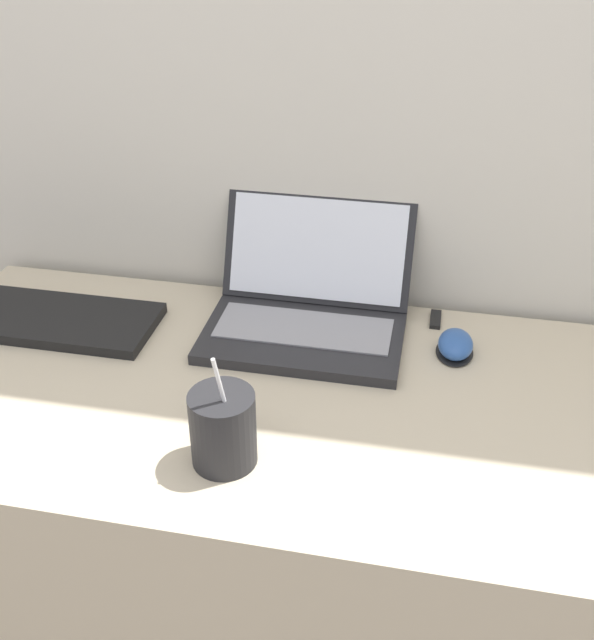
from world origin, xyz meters
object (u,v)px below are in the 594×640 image
at_px(laptop, 308,304).
at_px(external_keyboard, 40,318).
at_px(computer_mouse, 455,345).
at_px(drink_cup, 223,428).
at_px(usb_stick, 435,319).

distance_m(laptop, external_keyboard, 0.51).
bearing_deg(laptop, computer_mouse, -7.33).
bearing_deg(laptop, drink_cup, -97.62).
height_order(laptop, computer_mouse, laptop).
bearing_deg(external_keyboard, computer_mouse, 3.79).
bearing_deg(computer_mouse, laptop, 172.67).
height_order(laptop, external_keyboard, laptop).
bearing_deg(drink_cup, usb_stick, 57.59).
relative_size(laptop, external_keyboard, 0.81).
xyz_separation_m(computer_mouse, usb_stick, (-0.04, 0.10, -0.01)).
relative_size(laptop, computer_mouse, 3.85).
bearing_deg(drink_cup, laptop, 82.38).
bearing_deg(external_keyboard, laptop, 9.78).
relative_size(laptop, usb_stick, 6.02).
relative_size(computer_mouse, external_keyboard, 0.21).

